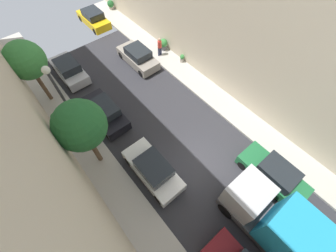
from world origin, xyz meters
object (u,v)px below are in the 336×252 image
at_px(street_tree_2, 80,126).
at_px(lamp_post, 60,93).
at_px(parked_car_right_2, 138,57).
at_px(potted_plant_4, 182,58).
at_px(parked_car_left_3, 105,112).
at_px(parked_car_left_2, 153,170).
at_px(parked_car_right_3, 94,18).
at_px(parked_car_left_4, 69,70).
at_px(parked_car_right_1, 274,174).
at_px(pedestrian, 160,46).
at_px(potted_plant_3, 55,118).
at_px(street_tree_0, 26,61).
at_px(potted_plant_0, 111,4).
at_px(delivery_truck, 291,237).
at_px(potted_plant_2, 163,44).

height_order(street_tree_2, lamp_post, lamp_post).
bearing_deg(parked_car_right_2, potted_plant_4, -39.14).
height_order(parked_car_left_3, street_tree_2, street_tree_2).
xyz_separation_m(parked_car_left_2, parked_car_right_3, (5.40, 17.08, 0.00)).
bearing_deg(parked_car_left_4, parked_car_right_2, -23.59).
xyz_separation_m(parked_car_right_3, lamp_post, (-7.30, -11.00, 3.09)).
relative_size(parked_car_right_1, pedestrian, 2.44).
relative_size(parked_car_left_3, potted_plant_3, 4.98).
distance_m(parked_car_left_2, street_tree_2, 4.96).
xyz_separation_m(street_tree_0, potted_plant_0, (10.70, 8.39, -3.19)).
bearing_deg(delivery_truck, parked_car_left_3, 101.80).
bearing_deg(street_tree_0, potted_plant_4, -17.32).
distance_m(parked_car_left_4, parked_car_right_3, 7.74).
relative_size(pedestrian, street_tree_2, 0.32).
bearing_deg(potted_plant_2, parked_car_right_3, 109.76).
bearing_deg(pedestrian, parked_car_right_1, -98.76).
height_order(street_tree_0, potted_plant_4, street_tree_0).
bearing_deg(parked_car_left_2, potted_plant_3, 111.12).
bearing_deg(street_tree_0, lamp_post, -82.70).
bearing_deg(street_tree_0, parked_car_right_1, -62.44).
bearing_deg(parked_car_right_3, street_tree_2, -117.97).
bearing_deg(pedestrian, parked_car_left_3, -158.11).
bearing_deg(parked_car_right_3, lamp_post, -123.58).
height_order(parked_car_left_4, lamp_post, lamp_post).
xyz_separation_m(parked_car_right_3, street_tree_2, (-7.47, -14.08, 3.36)).
bearing_deg(lamp_post, parked_car_left_3, -11.28).
xyz_separation_m(parked_car_right_3, delivery_truck, (-2.70, -24.30, 1.07)).
distance_m(pedestrian, potted_plant_4, 2.27).
xyz_separation_m(parked_car_right_2, potted_plant_0, (2.89, 9.31, -0.06)).
bearing_deg(lamp_post, potted_plant_2, 16.73).
height_order(potted_plant_0, potted_plant_2, potted_plant_2).
relative_size(parked_car_right_3, street_tree_0, 0.84).
height_order(parked_car_left_3, potted_plant_3, parked_car_left_3).
relative_size(street_tree_0, potted_plant_4, 6.78).
distance_m(parked_car_left_4, potted_plant_3, 4.88).
distance_m(parked_car_left_4, potted_plant_2, 8.59).
bearing_deg(potted_plant_0, parked_car_right_2, -107.24).
xyz_separation_m(delivery_truck, pedestrian, (4.79, 15.93, -0.71)).
height_order(parked_car_left_4, pedestrian, pedestrian).
bearing_deg(street_tree_2, potted_plant_3, 100.75).
bearing_deg(parked_car_right_2, parked_car_right_3, 90.00).
bearing_deg(street_tree_2, potted_plant_2, 30.71).
xyz_separation_m(parked_car_left_4, potted_plant_3, (-2.96, -3.88, -0.12)).
relative_size(pedestrian, potted_plant_0, 1.85).
bearing_deg(parked_car_right_1, parked_car_left_3, 117.03).
bearing_deg(lamp_post, street_tree_2, -93.23).
distance_m(street_tree_2, potted_plant_3, 5.87).
bearing_deg(parked_car_right_1, parked_car_left_2, 137.91).
distance_m(parked_car_left_3, street_tree_0, 5.90).
bearing_deg(parked_car_left_4, parked_car_right_3, 45.78).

